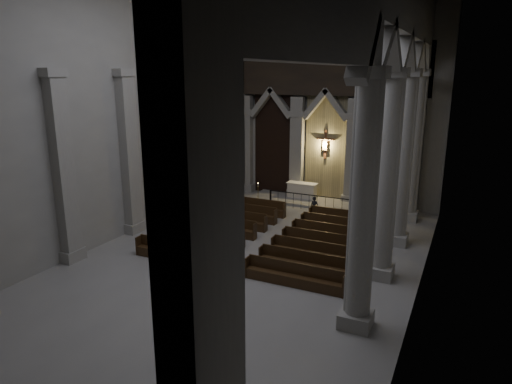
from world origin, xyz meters
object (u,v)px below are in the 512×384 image
(altar, at_px, (302,190))
(pews, at_px, (269,236))
(altar_rail, at_px, (309,200))
(candle_stand_left, at_px, (258,197))
(worshipper, at_px, (314,208))
(candle_stand_right, at_px, (355,211))

(altar, distance_m, pews, 7.82)
(altar_rail, bearing_deg, candle_stand_left, 177.31)
(altar, distance_m, altar_rail, 2.29)
(altar, xyz_separation_m, worshipper, (1.94, -3.40, -0.00))
(altar_rail, bearing_deg, worshipper, -61.37)
(pews, bearing_deg, altar, 98.50)
(altar_rail, bearing_deg, altar, 120.34)
(altar, height_order, worshipper, worshipper)
(worshipper, bearing_deg, altar_rail, 122.32)
(altar, height_order, pews, altar)
(altar, height_order, altar_rail, altar)
(altar_rail, bearing_deg, candle_stand_right, -0.85)
(candle_stand_left, distance_m, candle_stand_right, 6.13)
(candle_stand_right, distance_m, worshipper, 2.42)
(altar, relative_size, candle_stand_right, 1.49)
(altar_rail, height_order, candle_stand_left, candle_stand_left)
(candle_stand_right, bearing_deg, altar_rail, 179.15)
(altar_rail, distance_m, candle_stand_right, 2.76)
(pews, relative_size, worshipper, 7.38)
(altar, bearing_deg, candle_stand_right, -27.30)
(candle_stand_right, relative_size, worshipper, 1.01)
(altar_rail, bearing_deg, pews, -90.00)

